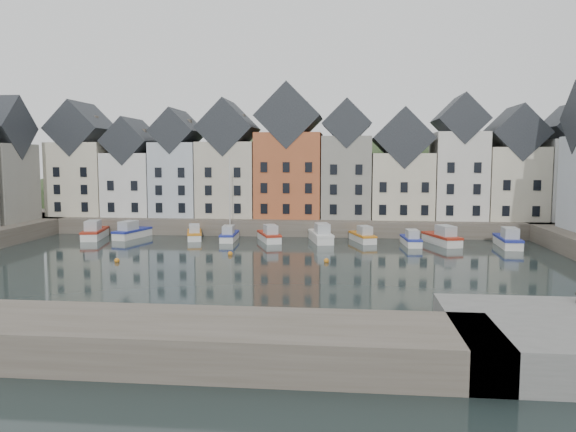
# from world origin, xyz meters

# --- Properties ---
(ground) EXTENTS (260.00, 260.00, 0.00)m
(ground) POSITION_xyz_m (0.00, 0.00, 0.00)
(ground) COLOR black
(ground) RESTS_ON ground
(far_quay) EXTENTS (90.00, 16.00, 2.00)m
(far_quay) POSITION_xyz_m (0.00, 30.00, 1.00)
(far_quay) COLOR #524B3F
(far_quay) RESTS_ON ground
(hillside) EXTENTS (153.60, 70.40, 64.00)m
(hillside) POSITION_xyz_m (0.02, 56.00, -17.96)
(hillside) COLOR #23341A
(hillside) RESTS_ON ground
(far_terrace) EXTENTS (72.37, 8.16, 17.78)m
(far_terrace) POSITION_xyz_m (3.21, 28.00, 8.88)
(far_terrace) COLOR beige
(far_terrace) RESTS_ON far_quay
(mooring_buoys) EXTENTS (20.50, 5.50, 0.50)m
(mooring_buoys) POSITION_xyz_m (-4.00, 5.33, 0.15)
(mooring_buoys) COLOR orange
(mooring_buoys) RESTS_ON ground
(boat_a) EXTENTS (3.35, 6.94, 2.56)m
(boat_a) POSITION_xyz_m (-23.20, 18.05, 0.76)
(boat_a) COLOR silver
(boat_a) RESTS_ON ground
(boat_b) EXTENTS (3.29, 6.57, 2.42)m
(boat_b) POSITION_xyz_m (-18.84, 19.12, 0.72)
(boat_b) COLOR silver
(boat_b) RESTS_ON ground
(boat_c) EXTENTS (3.08, 5.72, 2.10)m
(boat_c) POSITION_xyz_m (-10.76, 18.88, 0.62)
(boat_c) COLOR silver
(boat_c) RESTS_ON ground
(boat_d) EXTENTS (2.02, 5.55, 10.44)m
(boat_d) POSITION_xyz_m (-6.22, 18.06, 0.68)
(boat_d) COLOR silver
(boat_d) RESTS_ON ground
(boat_e) EXTENTS (3.76, 6.22, 2.28)m
(boat_e) POSITION_xyz_m (-1.31, 17.95, 0.68)
(boat_e) COLOR silver
(boat_e) RESTS_ON ground
(boat_f) EXTENTS (3.45, 6.86, 2.52)m
(boat_f) POSITION_xyz_m (4.86, 18.26, 0.75)
(boat_f) COLOR silver
(boat_f) RESTS_ON ground
(boat_g) EXTENTS (3.34, 5.92, 2.17)m
(boat_g) POSITION_xyz_m (9.84, 18.80, 0.65)
(boat_g) COLOR silver
(boat_g) RESTS_ON ground
(boat_h) EXTENTS (2.08, 5.47, 2.06)m
(boat_h) POSITION_xyz_m (15.26, 16.67, 0.61)
(boat_h) COLOR silver
(boat_h) RESTS_ON ground
(boat_i) EXTENTS (3.94, 6.88, 2.52)m
(boat_i) POSITION_xyz_m (18.92, 17.62, 0.75)
(boat_i) COLOR silver
(boat_i) RESTS_ON ground
(boat_j) EXTENTS (2.32, 6.58, 2.49)m
(boat_j) POSITION_xyz_m (25.94, 16.48, 0.74)
(boat_j) COLOR silver
(boat_j) RESTS_ON ground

